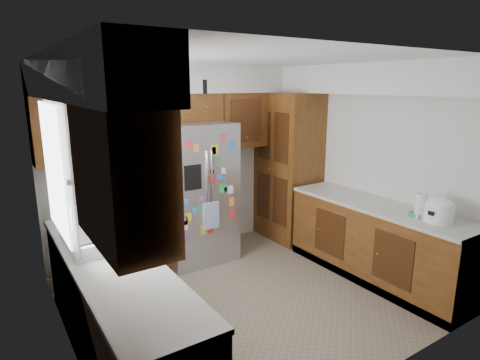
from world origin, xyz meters
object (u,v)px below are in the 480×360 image
Objects in this scene: pantry at (288,167)px; paper_towel at (421,206)px; rice_cooker at (440,209)px; fridge at (196,192)px.

pantry is 2.17m from paper_towel.
pantry reaches higher than rice_cooker.
fridge is at bearing 122.04° from rice_cooker.
pantry reaches higher than fridge.
fridge is at bearing 123.01° from paper_towel.
fridge reaches higher than paper_towel.
rice_cooker is at bearing -57.96° from fridge.
rice_cooker is 1.14× the size of paper_towel.
pantry reaches higher than paper_towel.
pantry is 1.19× the size of fridge.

